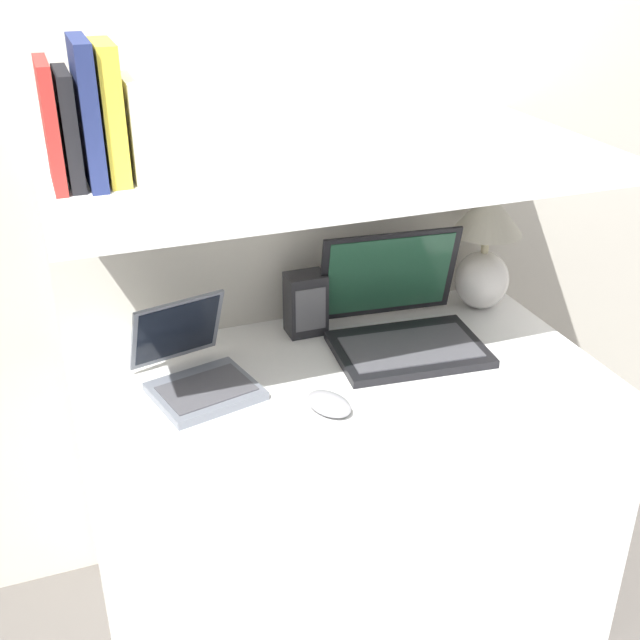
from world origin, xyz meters
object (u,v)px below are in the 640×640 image
table_lamp (485,244)px  laptop_small (196,370)px  book_black (68,128)px  book_white (132,129)px  router_box (306,304)px  book_yellow (110,113)px  book_navy (87,112)px  book_red (50,125)px  computer_mouse (329,404)px  laptop_large (402,323)px

table_lamp → laptop_small: (-0.81, -0.14, -0.14)m
book_black → book_white: (0.11, 0.00, -0.01)m
router_box → book_black: book_black is taller
table_lamp → book_yellow: 1.04m
table_lamp → laptop_small: bearing=-170.1°
book_navy → book_red: bearing=180.0°
book_yellow → table_lamp: bearing=9.5°
laptop_small → book_yellow: size_ratio=1.22×
computer_mouse → book_navy: 0.75m
computer_mouse → book_yellow: size_ratio=0.52×
computer_mouse → book_red: book_red is taller
book_white → laptop_small: bearing=9.7°
book_red → book_white: 0.15m
table_lamp → laptop_small: 0.83m
table_lamp → laptop_large: table_lamp is taller
computer_mouse → laptop_small: bearing=140.8°
computer_mouse → book_white: (-0.33, 0.18, 0.57)m
laptop_large → computer_mouse: size_ratio=2.92×
laptop_large → book_black: book_black is taller
laptop_large → book_navy: bearing=-176.5°
laptop_small → book_black: book_black is taller
laptop_large → book_white: 0.81m
book_yellow → book_red: bearing=180.0°
table_lamp → laptop_small: size_ratio=1.06×
table_lamp → book_yellow: (-0.93, -0.16, 0.44)m
computer_mouse → router_box: size_ratio=0.83×
table_lamp → laptop_large: bearing=-158.5°
laptop_large → book_yellow: book_yellow is taller
book_white → book_yellow: bearing=180.0°
router_box → book_white: (-0.40, -0.18, 0.51)m
book_navy → book_yellow: (0.04, 0.00, -0.00)m
computer_mouse → book_navy: bearing=155.6°
table_lamp → book_red: book_red is taller
computer_mouse → book_yellow: (-0.36, 0.18, 0.60)m
computer_mouse → book_black: (-0.44, 0.18, 0.58)m
laptop_small → book_navy: bearing=-174.9°
book_black → book_yellow: size_ratio=0.82×
table_lamp → book_black: book_black is taller
book_navy → book_black: bearing=180.0°
computer_mouse → router_box: (0.08, 0.36, 0.06)m
laptop_large → book_black: bearing=-176.6°
laptop_small → router_box: size_ratio=1.92×
computer_mouse → book_white: 0.68m
book_navy → computer_mouse: bearing=-24.4°
table_lamp → book_white: book_white is taller
laptop_large → computer_mouse: laptop_large is taller
laptop_small → book_navy: book_navy is taller
computer_mouse → book_white: book_white is taller
book_black → book_white: book_black is taller
router_box → book_white: book_white is taller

